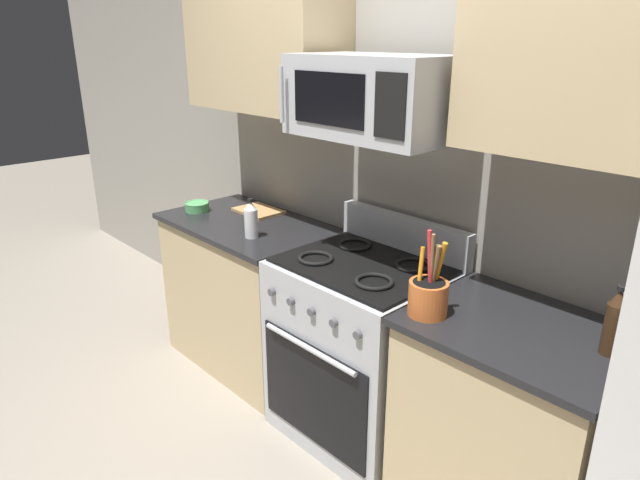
{
  "coord_description": "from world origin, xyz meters",
  "views": [
    {
      "loc": [
        1.6,
        -1.16,
        1.92
      ],
      "look_at": [
        -0.16,
        0.5,
        1.03
      ],
      "focal_mm": 31.42,
      "sensor_mm": 36.0,
      "label": 1
    }
  ],
  "objects_px": {
    "utensil_crock": "(428,295)",
    "bottle_vinegar": "(251,220)",
    "range_oven": "(361,348)",
    "cutting_board": "(258,211)",
    "bottle_soy": "(614,323)",
    "prep_bowl": "(197,206)",
    "microwave": "(373,97)"
  },
  "relations": [
    {
      "from": "utensil_crock",
      "to": "bottle_vinegar",
      "type": "xyz_separation_m",
      "value": [
        -1.16,
        0.04,
        0.02
      ]
    },
    {
      "from": "range_oven",
      "to": "cutting_board",
      "type": "relative_size",
      "value": 3.87
    },
    {
      "from": "range_oven",
      "to": "utensil_crock",
      "type": "relative_size",
      "value": 3.17
    },
    {
      "from": "bottle_vinegar",
      "to": "bottle_soy",
      "type": "relative_size",
      "value": 0.85
    },
    {
      "from": "range_oven",
      "to": "cutting_board",
      "type": "xyz_separation_m",
      "value": [
        -1.01,
        0.16,
        0.44
      ]
    },
    {
      "from": "cutting_board",
      "to": "prep_bowl",
      "type": "bearing_deg",
      "value": -136.82
    },
    {
      "from": "prep_bowl",
      "to": "bottle_soy",
      "type": "bearing_deg",
      "value": 3.31
    },
    {
      "from": "range_oven",
      "to": "microwave",
      "type": "height_order",
      "value": "microwave"
    },
    {
      "from": "bottle_vinegar",
      "to": "prep_bowl",
      "type": "distance_m",
      "value": 0.61
    },
    {
      "from": "bottle_vinegar",
      "to": "prep_bowl",
      "type": "relative_size",
      "value": 1.45
    },
    {
      "from": "utensil_crock",
      "to": "bottle_soy",
      "type": "relative_size",
      "value": 1.38
    },
    {
      "from": "microwave",
      "to": "bottle_soy",
      "type": "xyz_separation_m",
      "value": [
        1.08,
        0.01,
        -0.65
      ]
    },
    {
      "from": "utensil_crock",
      "to": "cutting_board",
      "type": "height_order",
      "value": "utensil_crock"
    },
    {
      "from": "utensil_crock",
      "to": "microwave",
      "type": "bearing_deg",
      "value": 157.64
    },
    {
      "from": "utensil_crock",
      "to": "cutting_board",
      "type": "distance_m",
      "value": 1.53
    },
    {
      "from": "microwave",
      "to": "utensil_crock",
      "type": "bearing_deg",
      "value": -22.36
    },
    {
      "from": "range_oven",
      "to": "prep_bowl",
      "type": "bearing_deg",
      "value": -175.72
    },
    {
      "from": "cutting_board",
      "to": "bottle_soy",
      "type": "distance_m",
      "value": 2.09
    },
    {
      "from": "bottle_soy",
      "to": "prep_bowl",
      "type": "xyz_separation_m",
      "value": [
        -2.36,
        -0.14,
        -0.09
      ]
    },
    {
      "from": "range_oven",
      "to": "utensil_crock",
      "type": "bearing_deg",
      "value": -19.52
    },
    {
      "from": "utensil_crock",
      "to": "bottle_vinegar",
      "type": "distance_m",
      "value": 1.16
    },
    {
      "from": "prep_bowl",
      "to": "utensil_crock",
      "type": "bearing_deg",
      "value": -2.47
    },
    {
      "from": "microwave",
      "to": "range_oven",
      "type": "bearing_deg",
      "value": -89.94
    },
    {
      "from": "bottle_soy",
      "to": "prep_bowl",
      "type": "relative_size",
      "value": 1.71
    },
    {
      "from": "range_oven",
      "to": "microwave",
      "type": "bearing_deg",
      "value": 90.06
    },
    {
      "from": "bottle_vinegar",
      "to": "utensil_crock",
      "type": "bearing_deg",
      "value": -1.73
    },
    {
      "from": "range_oven",
      "to": "cutting_board",
      "type": "height_order",
      "value": "range_oven"
    },
    {
      "from": "bottle_soy",
      "to": "prep_bowl",
      "type": "distance_m",
      "value": 2.37
    },
    {
      "from": "range_oven",
      "to": "utensil_crock",
      "type": "height_order",
      "value": "utensil_crock"
    },
    {
      "from": "cutting_board",
      "to": "bottle_vinegar",
      "type": "bearing_deg",
      "value": -41.97
    },
    {
      "from": "utensil_crock",
      "to": "bottle_soy",
      "type": "xyz_separation_m",
      "value": [
        0.59,
        0.21,
        0.03
      ]
    },
    {
      "from": "utensil_crock",
      "to": "bottle_vinegar",
      "type": "relative_size",
      "value": 1.62
    }
  ]
}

